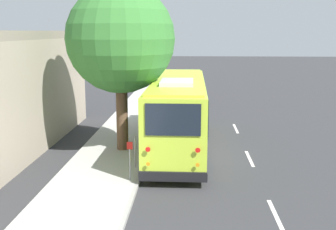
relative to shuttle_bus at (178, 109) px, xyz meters
The scene contains 13 objects.
ground_plane 2.46m from the shuttle_bus, 152.26° to the right, with size 160.00×160.00×0.00m, color #333335.
sidewalk_slab 3.81m from the shuttle_bus, 113.93° to the left, with size 80.00×3.20×0.15m, color #B2AFA8.
curb_strip 2.68m from the shuttle_bus, 134.53° to the left, with size 80.00×0.14×0.15m, color #9D9A94.
shuttle_bus is the anchor object (origin of this frame).
parked_sedan_black 13.57m from the shuttle_bus, ahead, with size 4.21×1.82×1.31m.
parked_sedan_maroon 19.20m from the shuttle_bus, ahead, with size 4.37×1.90×1.32m.
street_tree 4.62m from the shuttle_bus, 106.52° to the left, with size 4.96×4.96×8.41m.
sign_post_near 5.47m from the shuttle_bus, 161.97° to the left, with size 0.06×0.22×1.47m.
sign_post_far 4.17m from the shuttle_bus, 155.53° to the left, with size 0.06×0.06×1.30m.
fire_hydrant 9.08m from the shuttle_bus, 12.49° to the left, with size 0.22×0.22×0.81m.
lane_stripe_behind 8.57m from the shuttle_bus, 156.84° to the right, with size 2.40×0.14×0.01m, color silver.
lane_stripe_mid 4.16m from the shuttle_bus, 117.02° to the right, with size 2.40×0.14×0.01m, color silver.
lane_stripe_ahead 5.76m from the shuttle_bus, 37.20° to the right, with size 2.40×0.14×0.01m, color silver.
Camera 1 is at (-18.79, 0.14, 5.65)m, focal length 45.00 mm.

